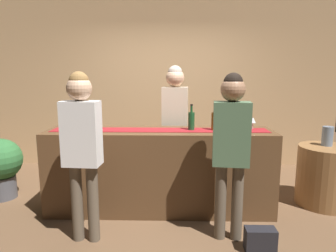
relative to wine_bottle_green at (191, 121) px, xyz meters
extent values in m
plane|color=brown|center=(-0.37, -0.01, -1.09)|extent=(10.00, 10.00, 0.00)
cube|color=tan|center=(-0.37, 1.89, 0.36)|extent=(6.00, 0.12, 2.90)
cube|color=#543821|center=(-0.37, -0.01, -0.60)|extent=(2.62, 0.60, 0.97)
cube|color=maroon|center=(-0.37, -0.01, -0.11)|extent=(2.49, 0.28, 0.01)
cylinder|color=#194723|center=(0.00, 0.00, -0.01)|extent=(0.07, 0.07, 0.21)
cylinder|color=#194723|center=(0.00, 0.00, 0.13)|extent=(0.03, 0.03, 0.08)
cylinder|color=black|center=(0.00, 0.00, 0.18)|extent=(0.03, 0.03, 0.02)
cylinder|color=brown|center=(0.26, -0.01, -0.01)|extent=(0.07, 0.07, 0.21)
cylinder|color=brown|center=(0.26, -0.01, 0.13)|extent=(0.03, 0.03, 0.08)
cylinder|color=black|center=(0.26, -0.01, 0.18)|extent=(0.03, 0.03, 0.02)
cylinder|color=silver|center=(0.49, 0.02, -0.11)|extent=(0.06, 0.06, 0.00)
cylinder|color=silver|center=(0.49, 0.02, -0.07)|extent=(0.01, 0.01, 0.08)
cone|color=silver|center=(0.49, 0.02, 0.00)|extent=(0.07, 0.07, 0.06)
cylinder|color=silver|center=(0.72, 0.07, -0.11)|extent=(0.06, 0.06, 0.00)
cylinder|color=silver|center=(0.72, 0.07, -0.07)|extent=(0.01, 0.01, 0.08)
cone|color=silver|center=(0.72, 0.07, 0.00)|extent=(0.07, 0.07, 0.06)
cylinder|color=#26262B|center=(-0.11, 0.56, -0.68)|extent=(0.11, 0.11, 0.81)
cylinder|color=#26262B|center=(-0.27, 0.58, -0.68)|extent=(0.11, 0.11, 0.81)
cube|color=beige|center=(-0.19, 0.57, 0.04)|extent=(0.35, 0.23, 0.64)
sphere|color=#DBAD89|center=(-0.19, 0.57, 0.48)|extent=(0.24, 0.24, 0.24)
sphere|color=#AD9E8E|center=(-0.19, 0.57, 0.55)|extent=(0.19, 0.19, 0.19)
cylinder|color=brown|center=(0.26, -0.64, -0.71)|extent=(0.11, 0.11, 0.76)
cylinder|color=brown|center=(0.42, -0.66, -0.71)|extent=(0.11, 0.11, 0.76)
cube|color=#4C6B4C|center=(0.34, -0.65, -0.02)|extent=(0.36, 0.24, 0.60)
sphere|color=#9E7051|center=(0.34, -0.65, 0.39)|extent=(0.23, 0.23, 0.23)
sphere|color=black|center=(0.34, -0.65, 0.45)|extent=(0.18, 0.18, 0.18)
cylinder|color=brown|center=(-1.14, -0.70, -0.70)|extent=(0.11, 0.11, 0.77)
cylinder|color=brown|center=(-0.98, -0.71, -0.70)|extent=(0.11, 0.11, 0.77)
cube|color=white|center=(-1.06, -0.71, -0.02)|extent=(0.35, 0.22, 0.61)
sphere|color=#DBAD89|center=(-1.06, -0.71, 0.40)|extent=(0.23, 0.23, 0.23)
sphere|color=olive|center=(-1.06, -0.71, 0.46)|extent=(0.18, 0.18, 0.18)
cylinder|color=olive|center=(1.69, 0.18, -0.72)|extent=(0.68, 0.68, 0.74)
cylinder|color=slate|center=(1.69, 0.24, -0.23)|extent=(0.13, 0.13, 0.24)
cylinder|color=#4C4C51|center=(-2.45, 0.27, -0.94)|extent=(0.33, 0.33, 0.29)
sphere|color=#2D6633|center=(-2.45, 0.27, -0.56)|extent=(0.54, 0.54, 0.54)
cube|color=black|center=(0.60, -0.86, -0.98)|extent=(0.28, 0.14, 0.22)
camera|label=1|loc=(-0.19, -3.40, 0.53)|focal=31.90mm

